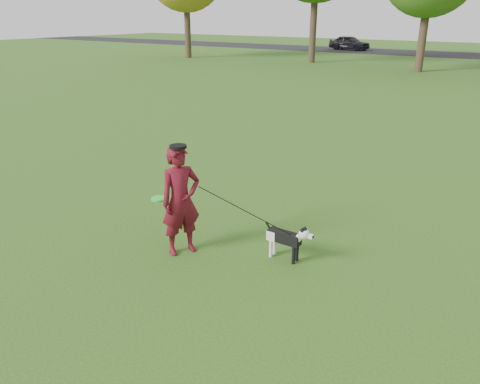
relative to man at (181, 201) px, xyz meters
The scene contains 5 objects.
ground 1.19m from the man, 28.77° to the left, with size 120.00×120.00×0.00m, color #285116.
man is the anchor object (origin of this frame).
dog 1.66m from the man, 24.42° to the left, with size 0.80×0.16×0.60m.
car_left 42.63m from the man, 108.56° to the left, with size 1.59×3.94×1.34m, color black.
man_held_items 1.01m from the man, 17.14° to the left, with size 1.98×0.91×1.27m.
Camera 1 is at (3.54, -5.18, 3.41)m, focal length 35.00 mm.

